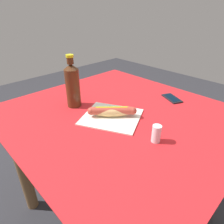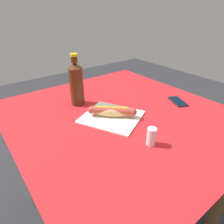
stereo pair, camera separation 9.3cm
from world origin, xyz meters
The scene contains 7 objects.
ground_plane centered at (0.00, 0.00, 0.00)m, with size 6.00×6.00×0.00m, color #2D2D33.
dining_table centered at (0.00, 0.00, 0.62)m, with size 1.08×1.01×0.75m.
paper_wrapper centered at (0.00, -0.05, 0.75)m, with size 0.26×0.24×0.01m, color silver.
hot_dog centered at (0.00, -0.05, 0.78)m, with size 0.17×0.18×0.05m.
cell_phone centered at (0.09, 0.34, 0.75)m, with size 0.14×0.11×0.01m.
soda_bottle centered at (-0.23, -0.11, 0.87)m, with size 0.07×0.07×0.27m.
salt_shaker centered at (0.26, -0.06, 0.78)m, with size 0.04×0.04×0.07m, color silver.
Camera 1 is at (0.59, -0.62, 1.23)m, focal length 31.87 mm.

